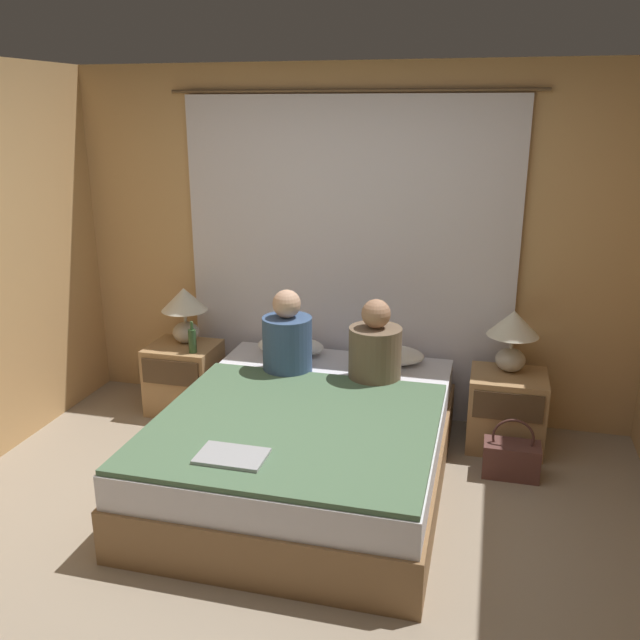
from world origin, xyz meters
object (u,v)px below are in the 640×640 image
object	(u,v)px
nightstand_right	(506,410)
beer_bottle_on_left_stand	(192,340)
lamp_right	(513,332)
pillow_left	(291,346)
person_left_in_bed	(287,340)
laptop_on_bed	(232,456)
person_right_in_bed	(375,349)
pillow_right	(389,355)
handbag_on_floor	(511,458)
lamp_left	(184,307)
nightstand_left	(184,378)
bed	(307,445)

from	to	relation	value
nightstand_right	beer_bottle_on_left_stand	bearing A→B (deg)	-176.93
lamp_right	pillow_left	distance (m)	1.55
person_left_in_bed	laptop_on_bed	world-z (taller)	person_left_in_bed
lamp_right	person_right_in_bed	world-z (taller)	person_right_in_bed
pillow_right	handbag_on_floor	world-z (taller)	pillow_right
nightstand_right	lamp_left	xyz separation A→B (m)	(-2.35, 0.08, 0.53)
pillow_left	pillow_right	xyz separation A→B (m)	(0.72, 0.00, 0.00)
nightstand_left	handbag_on_floor	size ratio (longest dim) A/B	1.34
beer_bottle_on_left_stand	laptop_on_bed	xyz separation A→B (m)	(0.84, -1.39, -0.07)
nightstand_right	lamp_left	size ratio (longest dim) A/B	1.23
bed	lamp_left	distance (m)	1.55
nightstand_right	person_left_in_bed	distance (m)	1.54
handbag_on_floor	nightstand_right	bearing A→B (deg)	95.61
nightstand_right	lamp_left	bearing A→B (deg)	178.14
bed	nightstand_left	bearing A→B (deg)	146.58
laptop_on_bed	handbag_on_floor	bearing A→B (deg)	38.40
nightstand_left	person_right_in_bed	bearing A→B (deg)	-9.95
lamp_left	lamp_right	world-z (taller)	same
person_right_in_bed	beer_bottle_on_left_stand	bearing A→B (deg)	173.94
person_left_in_bed	laptop_on_bed	bearing A→B (deg)	-85.98
person_right_in_bed	beer_bottle_on_left_stand	world-z (taller)	person_right_in_bed
person_left_in_bed	beer_bottle_on_left_stand	xyz separation A→B (m)	(-0.76, 0.14, -0.12)
person_left_in_bed	person_right_in_bed	distance (m)	0.59
lamp_left	lamp_right	size ratio (longest dim) A/B	1.00
laptop_on_bed	handbag_on_floor	world-z (taller)	laptop_on_bed
lamp_left	lamp_right	distance (m)	2.35
lamp_left	person_right_in_bed	size ratio (longest dim) A/B	0.77
nightstand_left	beer_bottle_on_left_stand	distance (m)	0.39
pillow_left	laptop_on_bed	size ratio (longest dim) A/B	1.42
bed	lamp_right	bearing A→B (deg)	35.94
pillow_left	beer_bottle_on_left_stand	distance (m)	0.70
bed	nightstand_left	world-z (taller)	nightstand_left
nightstand_left	pillow_left	bearing A→B (deg)	5.73
lamp_left	pillow_right	bearing A→B (deg)	0.21
nightstand_left	lamp_left	distance (m)	0.54
handbag_on_floor	beer_bottle_on_left_stand	bearing A→B (deg)	172.94
bed	laptop_on_bed	world-z (taller)	laptop_on_bed
nightstand_right	person_left_in_bed	bearing A→B (deg)	-169.78
nightstand_left	handbag_on_floor	xyz separation A→B (m)	(2.38, -0.40, -0.14)
nightstand_left	person_right_in_bed	xyz separation A→B (m)	(1.49, -0.26, 0.45)
nightstand_right	person_left_in_bed	xyz separation A→B (m)	(-1.45, -0.26, 0.47)
person_left_in_bed	person_right_in_bed	size ratio (longest dim) A/B	1.04
nightstand_right	handbag_on_floor	bearing A→B (deg)	-84.39
pillow_left	beer_bottle_on_left_stand	xyz separation A→B (m)	(-0.67, -0.20, 0.05)
bed	pillow_left	distance (m)	0.98
pillow_right	person_right_in_bed	size ratio (longest dim) A/B	0.89
bed	person_left_in_bed	world-z (taller)	person_left_in_bed
beer_bottle_on_left_stand	nightstand_left	bearing A→B (deg)	140.07
beer_bottle_on_left_stand	handbag_on_floor	xyz separation A→B (m)	(2.24, -0.28, -0.49)
beer_bottle_on_left_stand	lamp_right	bearing A→B (deg)	5.04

